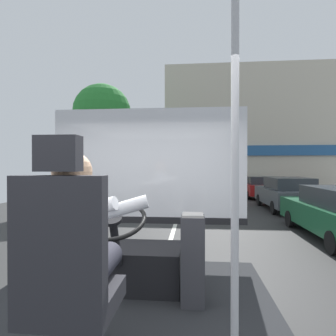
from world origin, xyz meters
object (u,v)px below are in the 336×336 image
Objects in this scene: bus_driver at (78,239)px; handrail_pole at (235,192)px; parked_car_charcoal at (287,193)px; steering_console at (125,264)px; driver_seat at (68,280)px; fare_box at (193,259)px; parked_car_red at (260,186)px.

handrail_pole is (0.90, -0.01, 0.28)m from bus_driver.
parked_car_charcoal is at bearing 70.85° from handrail_pole.
steering_console is at bearing 127.95° from handrail_pole.
handrail_pole is at bearing 7.50° from driver_seat.
fare_box reaches higher than parked_car_charcoal.
handrail_pole is 2.69× the size of fare_box.
parked_car_charcoal is at bearing 66.64° from bus_driver.
bus_driver reaches higher than steering_console.
bus_driver reaches higher than fare_box.
fare_box is (0.67, 1.00, -0.20)m from driver_seat.
driver_seat reaches higher than fare_box.
parked_car_red is at bearing 75.00° from fare_box.
fare_box is at bearing 52.49° from bus_driver.
parked_car_red is at bearing 73.63° from driver_seat.
driver_seat is 0.23m from bus_driver.
bus_driver is 0.21× the size of parked_car_red.
driver_seat is 0.64× the size of handrail_pole.
driver_seat is 1.24× the size of steering_console.
steering_console is 10.62m from parked_car_charcoal.
handrail_pole reaches higher than parked_car_charcoal.
bus_driver is at bearing -127.51° from fare_box.
handrail_pole is 1.13m from fare_box.
handrail_pole is 0.56× the size of parked_car_red.
handrail_pole is at bearing -0.67° from bus_driver.
steering_console is 0.52× the size of handrail_pole.
parked_car_red is at bearing 72.27° from steering_console.
driver_seat is 1.22m from fare_box.
parked_car_charcoal is at bearing 66.89° from driver_seat.
handrail_pole reaches higher than driver_seat.
driver_seat is 1.72× the size of fare_box.
steering_console is at bearing 90.00° from bus_driver.
handrail_pole is at bearing -52.05° from steering_console.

